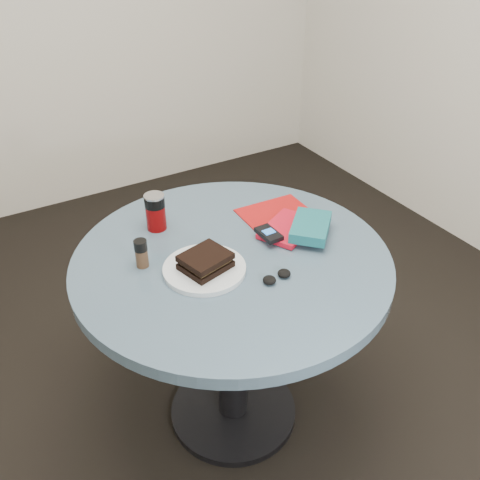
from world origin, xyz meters
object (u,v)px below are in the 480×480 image
mp3_player (269,234)px  red_book (288,228)px  novel (311,227)px  plate (204,269)px  sandwich (205,261)px  soda_can (156,212)px  magazine (276,213)px  headphones (277,277)px  table (232,296)px  pepper_grinder (141,253)px

mp3_player → red_book: bearing=11.0°
novel → plate: bearing=134.2°
sandwich → soda_can: (-0.03, 0.30, 0.02)m
red_book → novel: size_ratio=1.12×
sandwich → plate: bearing=107.4°
red_book → novel: bearing=-82.5°
sandwich → magazine: 0.41m
plate → headphones: (0.16, -0.15, 0.00)m
novel → red_book: bearing=81.0°
red_book → headphones: 0.27m
table → pepper_grinder: 0.35m
headphones → novel: bearing=31.4°
table → novel: 0.34m
magazine → red_book: 0.12m
magazine → novel: 0.18m
table → soda_can: (-0.14, 0.27, 0.23)m
sandwich → red_book: bearing=10.1°
plate → mp3_player: mp3_player is taller
table → soda_can: bearing=116.8°
plate → soda_can: (-0.03, 0.30, 0.06)m
table → magazine: 0.34m
pepper_grinder → magazine: (0.52, 0.05, -0.04)m
red_book → headphones: size_ratio=2.05×
headphones → soda_can: bearing=113.3°
plate → novel: novel is taller
red_book → soda_can: bearing=118.8°
novel → headphones: 0.26m
pepper_grinder → headphones: pepper_grinder is taller
pepper_grinder → headphones: size_ratio=0.94×
sandwich → novel: (0.38, -0.00, -0.00)m
mp3_player → table: bearing=-175.5°
soda_can → mp3_player: bearing=-42.6°
table → headphones: bearing=-72.5°
soda_can → red_book: (0.37, -0.24, -0.05)m
plate → sandwich: size_ratio=1.57×
sandwich → mp3_player: (0.25, 0.04, -0.01)m
plate → sandwich: (0.00, -0.01, 0.03)m
soda_can → magazine: (0.40, -0.13, -0.06)m
sandwich → headphones: sandwich is taller
red_book → novel: novel is taller
table → sandwich: (-0.11, -0.03, 0.20)m
pepper_grinder → headphones: bearing=-40.3°
soda_can → red_book: bearing=-33.3°
table → mp3_player: bearing=4.5°
soda_can → red_book: size_ratio=0.64×
pepper_grinder → mp3_player: 0.41m
sandwich → pepper_grinder: size_ratio=1.74×
sandwich → red_book: (0.34, 0.06, -0.03)m
red_book → mp3_player: 0.09m
plate → headphones: bearing=-41.6°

